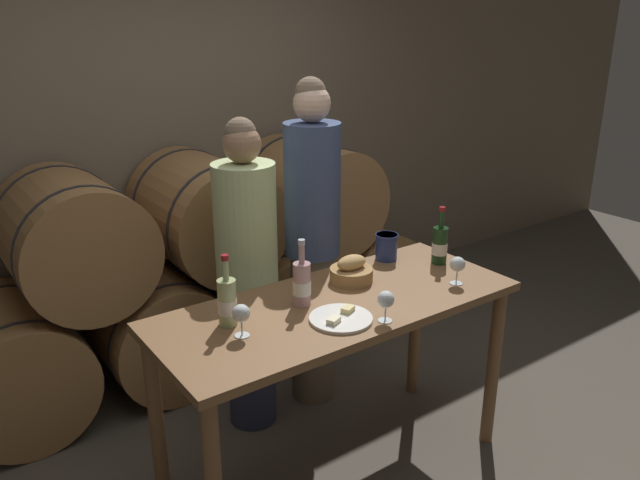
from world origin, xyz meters
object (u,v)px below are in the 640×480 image
tasting_table (338,327)px  wine_bottle_white (227,302)px  wine_glass_far_left (241,314)px  wine_glass_left (386,300)px  person_left (248,277)px  wine_bottle_rose (302,283)px  bread_basket (351,271)px  cheese_plate (341,318)px  person_right (312,243)px  wine_glass_center (458,265)px  wine_bottle_red (440,245)px  blue_crock (386,246)px

tasting_table → wine_bottle_white: wine_bottle_white is taller
wine_glass_far_left → wine_glass_left: bearing=-23.3°
tasting_table → person_left: bearing=101.6°
tasting_table → wine_glass_left: bearing=-80.3°
wine_bottle_rose → bread_basket: size_ratio=1.47×
wine_bottle_white → person_left: bearing=53.7°
wine_bottle_rose → bread_basket: (0.33, 0.07, -0.05)m
person_left → wine_glass_far_left: bearing=-120.9°
tasting_table → wine_glass_far_left: (-0.50, -0.03, 0.22)m
wine_bottle_rose → cheese_plate: 0.24m
person_right → wine_glass_left: bearing=-105.3°
person_left → wine_glass_far_left: size_ratio=12.22×
person_right → wine_glass_center: bearing=-69.3°
cheese_plate → wine_glass_left: wine_glass_left is taller
wine_bottle_red → bread_basket: bearing=171.2°
wine_bottle_red → wine_bottle_rose: bearing=179.7°
wine_bottle_white → cheese_plate: size_ratio=1.15×
wine_bottle_rose → wine_glass_center: (0.72, -0.24, -0.00)m
blue_crock → cheese_plate: 0.74m
wine_bottle_rose → blue_crock: (0.66, 0.19, -0.03)m
wine_glass_left → person_right: bearing=74.7°
wine_bottle_rose → wine_glass_far_left: wine_bottle_rose is taller
cheese_plate → wine_bottle_white: bearing=148.8°
person_left → person_right: 0.42m
person_left → wine_bottle_white: (-0.37, -0.51, 0.16)m
person_right → wine_bottle_red: 0.68m
wine_glass_left → tasting_table: bearing=99.7°
person_left → blue_crock: (0.63, -0.34, 0.13)m
person_right → cheese_plate: person_right is taller
wine_bottle_rose → cheese_plate: wine_bottle_rose is taller
tasting_table → bread_basket: (0.19, 0.14, 0.18)m
tasting_table → blue_crock: blue_crock is taller
wine_bottle_rose → blue_crock: bearing=16.3°
person_right → wine_glass_center: 0.82m
wine_glass_left → wine_glass_center: bearing=10.1°
tasting_table → wine_bottle_rose: 0.28m
blue_crock → tasting_table: bearing=-153.1°
tasting_table → blue_crock: 0.61m
person_left → wine_bottle_red: person_left is taller
wine_bottle_rose → blue_crock: wine_bottle_rose is taller
wine_glass_left → bread_basket: bearing=70.7°
bread_basket → wine_glass_left: (-0.14, -0.41, 0.05)m
blue_crock → bread_basket: blue_crock is taller
bread_basket → wine_glass_far_left: bearing=-165.8°
person_right → wine_glass_far_left: size_ratio=13.42×
tasting_table → wine_bottle_rose: bearing=154.9°
wine_glass_left → wine_bottle_rose: bearing=119.8°
wine_bottle_red → wine_bottle_rose: wine_bottle_rose is taller
wine_bottle_white → wine_bottle_rose: 0.35m
bread_basket → cheese_plate: 0.41m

